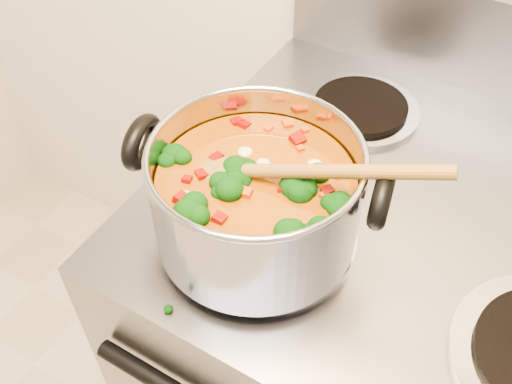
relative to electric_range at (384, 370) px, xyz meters
The scene contains 4 objects.
electric_range is the anchor object (origin of this frame).
stockpot 0.59m from the electric_range, 138.44° to the right, with size 0.31×0.25×0.15m.
wooden_spoon 0.63m from the electric_range, 136.14° to the right, with size 0.29×0.10×0.09m.
cooktop_crumbs 0.57m from the electric_range, 161.76° to the right, with size 0.12×0.11×0.01m.
Camera 1 is at (-0.02, 0.60, 1.49)m, focal length 40.00 mm.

